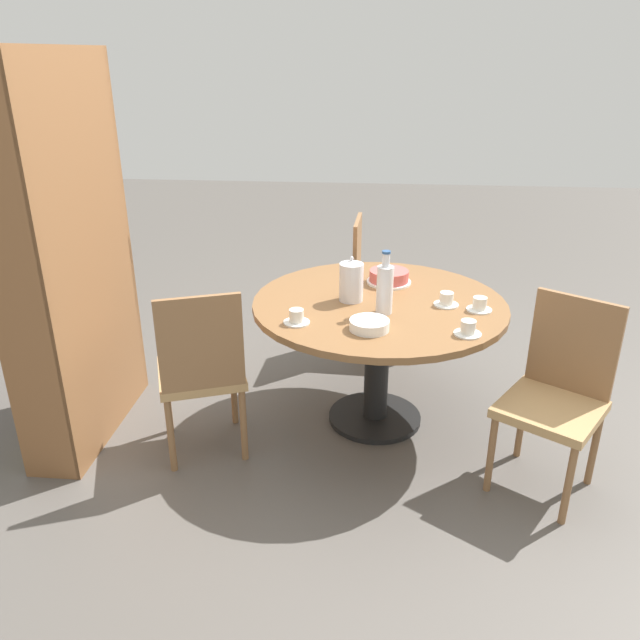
{
  "coord_description": "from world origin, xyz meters",
  "views": [
    {
      "loc": [
        -3.08,
        0.03,
        1.94
      ],
      "look_at": [
        0.0,
        0.31,
        0.61
      ],
      "focal_mm": 35.0,
      "sensor_mm": 36.0,
      "label": 1
    }
  ],
  "objects_px": {
    "chair_a": "(201,369)",
    "chair_b": "(557,393)",
    "cake_main": "(389,277)",
    "cup_d": "(446,300)",
    "water_bottle": "(385,288)",
    "cup_c": "(468,329)",
    "cup_b": "(479,305)",
    "bookshelf": "(71,261)",
    "cup_a": "(297,318)",
    "chair_c": "(376,282)",
    "coffee_pot": "(351,281)"
  },
  "relations": [
    {
      "from": "cake_main",
      "to": "cup_b",
      "type": "bearing_deg",
      "value": -129.19
    },
    {
      "from": "cup_a",
      "to": "cup_d",
      "type": "xyz_separation_m",
      "value": [
        0.3,
        -0.74,
        0.0
      ]
    },
    {
      "from": "bookshelf",
      "to": "water_bottle",
      "type": "relative_size",
      "value": 6.09
    },
    {
      "from": "chair_c",
      "to": "coffee_pot",
      "type": "relative_size",
      "value": 3.82
    },
    {
      "from": "chair_a",
      "to": "cake_main",
      "type": "distance_m",
      "value": 1.18
    },
    {
      "from": "cup_a",
      "to": "cup_c",
      "type": "height_order",
      "value": "same"
    },
    {
      "from": "chair_c",
      "to": "cup_a",
      "type": "bearing_deg",
      "value": 166.31
    },
    {
      "from": "cake_main",
      "to": "cup_b",
      "type": "relative_size",
      "value": 1.95
    },
    {
      "from": "coffee_pot",
      "to": "water_bottle",
      "type": "relative_size",
      "value": 0.75
    },
    {
      "from": "chair_b",
      "to": "cake_main",
      "type": "distance_m",
      "value": 1.13
    },
    {
      "from": "water_bottle",
      "to": "chair_a",
      "type": "bearing_deg",
      "value": 105.16
    },
    {
      "from": "chair_b",
      "to": "cup_c",
      "type": "xyz_separation_m",
      "value": [
        0.09,
        0.42,
        0.27
      ]
    },
    {
      "from": "coffee_pot",
      "to": "cup_a",
      "type": "bearing_deg",
      "value": 142.57
    },
    {
      "from": "cake_main",
      "to": "cup_b",
      "type": "xyz_separation_m",
      "value": [
        -0.37,
        -0.45,
        -0.01
      ]
    },
    {
      "from": "cup_b",
      "to": "cup_d",
      "type": "xyz_separation_m",
      "value": [
        0.05,
        0.16,
        0.0
      ]
    },
    {
      "from": "water_bottle",
      "to": "cup_c",
      "type": "xyz_separation_m",
      "value": [
        -0.23,
        -0.39,
        -0.1
      ]
    },
    {
      "from": "chair_a",
      "to": "coffee_pot",
      "type": "height_order",
      "value": "coffee_pot"
    },
    {
      "from": "water_bottle",
      "to": "chair_b",
      "type": "bearing_deg",
      "value": -111.57
    },
    {
      "from": "cup_d",
      "to": "chair_a",
      "type": "bearing_deg",
      "value": 106.95
    },
    {
      "from": "water_bottle",
      "to": "cake_main",
      "type": "bearing_deg",
      "value": -3.65
    },
    {
      "from": "water_bottle",
      "to": "cup_b",
      "type": "xyz_separation_m",
      "value": [
        0.07,
        -0.48,
        -0.1
      ]
    },
    {
      "from": "chair_b",
      "to": "cup_d",
      "type": "relative_size",
      "value": 7.16
    },
    {
      "from": "water_bottle",
      "to": "cup_d",
      "type": "relative_size",
      "value": 2.51
    },
    {
      "from": "chair_b",
      "to": "cake_main",
      "type": "xyz_separation_m",
      "value": [
        0.76,
        0.78,
        0.28
      ]
    },
    {
      "from": "bookshelf",
      "to": "cake_main",
      "type": "bearing_deg",
      "value": 107.53
    },
    {
      "from": "coffee_pot",
      "to": "cake_main",
      "type": "distance_m",
      "value": 0.36
    },
    {
      "from": "cake_main",
      "to": "cup_d",
      "type": "height_order",
      "value": "cake_main"
    },
    {
      "from": "chair_a",
      "to": "bookshelf",
      "type": "relative_size",
      "value": 0.47
    },
    {
      "from": "water_bottle",
      "to": "cup_c",
      "type": "height_order",
      "value": "water_bottle"
    },
    {
      "from": "cake_main",
      "to": "cup_a",
      "type": "bearing_deg",
      "value": 143.96
    },
    {
      "from": "chair_a",
      "to": "chair_b",
      "type": "relative_size",
      "value": 1.0
    },
    {
      "from": "chair_b",
      "to": "cup_a",
      "type": "height_order",
      "value": "chair_b"
    },
    {
      "from": "cake_main",
      "to": "cup_b",
      "type": "height_order",
      "value": "cake_main"
    },
    {
      "from": "coffee_pot",
      "to": "cup_c",
      "type": "height_order",
      "value": "coffee_pot"
    },
    {
      "from": "bookshelf",
      "to": "cup_c",
      "type": "relative_size",
      "value": 15.26
    },
    {
      "from": "chair_b",
      "to": "water_bottle",
      "type": "distance_m",
      "value": 0.95
    },
    {
      "from": "chair_c",
      "to": "bookshelf",
      "type": "xyz_separation_m",
      "value": [
        -1.17,
        1.53,
        0.49
      ]
    },
    {
      "from": "chair_a",
      "to": "cake_main",
      "type": "relative_size",
      "value": 3.67
    },
    {
      "from": "chair_a",
      "to": "chair_b",
      "type": "bearing_deg",
      "value": 156.87
    },
    {
      "from": "cake_main",
      "to": "cup_b",
      "type": "distance_m",
      "value": 0.59
    },
    {
      "from": "water_bottle",
      "to": "cup_d",
      "type": "bearing_deg",
      "value": -68.27
    },
    {
      "from": "chair_a",
      "to": "cup_d",
      "type": "bearing_deg",
      "value": 176.41
    },
    {
      "from": "cake_main",
      "to": "cup_d",
      "type": "distance_m",
      "value": 0.43
    },
    {
      "from": "chair_a",
      "to": "water_bottle",
      "type": "relative_size",
      "value": 2.86
    },
    {
      "from": "bookshelf",
      "to": "cup_a",
      "type": "bearing_deg",
      "value": 84.47
    },
    {
      "from": "chair_b",
      "to": "cup_b",
      "type": "height_order",
      "value": "chair_b"
    },
    {
      "from": "cup_d",
      "to": "coffee_pot",
      "type": "bearing_deg",
      "value": 87.49
    },
    {
      "from": "cup_c",
      "to": "cake_main",
      "type": "bearing_deg",
      "value": 28.0
    },
    {
      "from": "chair_a",
      "to": "cup_c",
      "type": "xyz_separation_m",
      "value": [
        0.01,
        -1.28,
        0.27
      ]
    },
    {
      "from": "coffee_pot",
      "to": "cup_d",
      "type": "distance_m",
      "value": 0.5
    }
  ]
}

